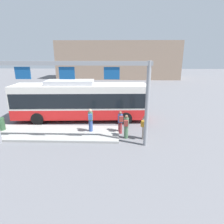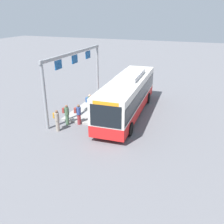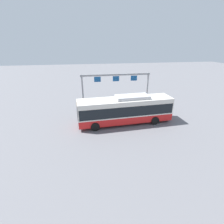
% 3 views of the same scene
% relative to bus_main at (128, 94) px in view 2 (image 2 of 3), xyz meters
% --- Properties ---
extents(ground_plane, '(120.00, 120.00, 0.00)m').
position_rel_bus_main_xyz_m(ground_plane, '(0.01, 0.00, -1.81)').
color(ground_plane, slate).
extents(platform_curb, '(10.00, 2.80, 0.16)m').
position_rel_bus_main_xyz_m(platform_curb, '(-1.71, -3.24, -1.73)').
color(platform_curb, '#9E9E99').
rests_on(platform_curb, ground).
extents(bus_main, '(11.35, 3.13, 3.46)m').
position_rel_bus_main_xyz_m(bus_main, '(0.00, 0.00, 0.00)').
color(bus_main, red).
rests_on(bus_main, ground).
extents(person_boarding, '(0.52, 0.60, 1.67)m').
position_rel_bus_main_xyz_m(person_boarding, '(4.98, -3.86, -0.92)').
color(person_boarding, gray).
rests_on(person_boarding, ground).
extents(person_waiting_near, '(0.37, 0.55, 1.67)m').
position_rel_bus_main_xyz_m(person_waiting_near, '(3.77, -3.75, -0.92)').
color(person_waiting_near, '#476B4C').
rests_on(person_waiting_near, ground).
extents(person_waiting_mid, '(0.42, 0.58, 1.67)m').
position_rel_bus_main_xyz_m(person_waiting_mid, '(3.39, -2.93, -0.92)').
color(person_waiting_mid, maroon).
rests_on(person_waiting_mid, ground).
extents(person_waiting_far, '(0.37, 0.55, 1.67)m').
position_rel_bus_main_xyz_m(person_waiting_far, '(1.25, -2.98, -0.76)').
color(person_waiting_far, '#334C8C').
rests_on(person_waiting_far, platform_curb).
extents(platform_sign_gantry, '(9.79, 0.24, 5.20)m').
position_rel_bus_main_xyz_m(platform_sign_gantry, '(0.25, -4.76, 1.97)').
color(platform_sign_gantry, gray).
rests_on(platform_sign_gantry, ground).
extents(trash_bin, '(0.52, 0.52, 0.90)m').
position_rel_bus_main_xyz_m(trash_bin, '(-5.41, -2.92, -1.20)').
color(trash_bin, '#2D5133').
rests_on(trash_bin, platform_curb).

